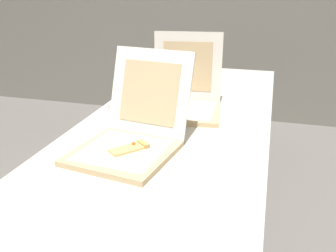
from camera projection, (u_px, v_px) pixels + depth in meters
The scene contains 6 objects.
table at pixel (174, 133), 1.73m from camera, with size 0.86×2.42×0.73m.
pizza_box_front at pixel (130, 138), 1.43m from camera, with size 0.42×0.51×0.36m.
pizza_box_middle at pixel (184, 101), 1.87m from camera, with size 0.40×0.41×0.37m.
cup_white_far at pixel (148, 94), 2.05m from camera, with size 0.06×0.06×0.07m, color white.
cup_white_mid at pixel (115, 110), 1.80m from camera, with size 0.06×0.06×0.07m, color white.
napkin_pile at pixel (71, 247), 0.92m from camera, with size 0.17×0.18×0.01m.
Camera 1 is at (0.40, -0.88, 1.35)m, focal length 39.88 mm.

